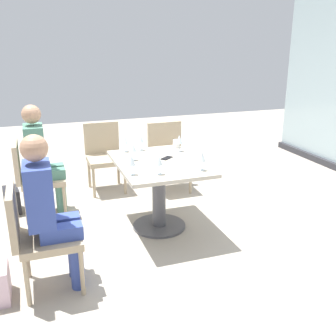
{
  "coord_description": "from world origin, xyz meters",
  "views": [
    {
      "loc": [
        3.59,
        -1.15,
        1.89
      ],
      "look_at": [
        0.0,
        0.1,
        0.65
      ],
      "focal_mm": 41.67,
      "sensor_mm": 36.0,
      "label": 1
    }
  ],
  "objects_px": {
    "wine_glass_4": "(202,157)",
    "wine_glass_6": "(159,161)",
    "handbag_1": "(12,200)",
    "chair_far_left": "(168,152)",
    "wine_glass_2": "(125,140)",
    "cell_phone_on_table": "(167,158)",
    "wine_glass_3": "(141,139)",
    "chair_front_right": "(37,232)",
    "coffee_cup": "(176,144)",
    "chair_side_end": "(104,152)",
    "person_front_right": "(49,206)",
    "person_front_left": "(42,156)",
    "chair_front_left": "(33,174)",
    "dining_table_main": "(159,180)",
    "wine_glass_0": "(133,148)",
    "wine_glass_5": "(179,140)",
    "wine_glass_1": "(132,161)"
  },
  "relations": [
    {
      "from": "person_front_right",
      "to": "wine_glass_4",
      "type": "xyz_separation_m",
      "value": [
        -0.32,
        1.41,
        0.16
      ]
    },
    {
      "from": "wine_glass_4",
      "to": "wine_glass_3",
      "type": "bearing_deg",
      "value": -158.03
    },
    {
      "from": "person_front_right",
      "to": "wine_glass_2",
      "type": "xyz_separation_m",
      "value": [
        -1.2,
        0.88,
        0.16
      ]
    },
    {
      "from": "person_front_left",
      "to": "coffee_cup",
      "type": "height_order",
      "value": "person_front_left"
    },
    {
      "from": "wine_glass_2",
      "to": "wine_glass_5",
      "type": "bearing_deg",
      "value": 72.09
    },
    {
      "from": "wine_glass_5",
      "to": "coffee_cup",
      "type": "xyz_separation_m",
      "value": [
        -0.16,
        0.02,
        -0.09
      ]
    },
    {
      "from": "dining_table_main",
      "to": "chair_side_end",
      "type": "relative_size",
      "value": 1.32
    },
    {
      "from": "wine_glass_5",
      "to": "cell_phone_on_table",
      "type": "relative_size",
      "value": 1.28
    },
    {
      "from": "person_front_left",
      "to": "coffee_cup",
      "type": "distance_m",
      "value": 1.5
    },
    {
      "from": "chair_front_left",
      "to": "wine_glass_5",
      "type": "relative_size",
      "value": 4.7
    },
    {
      "from": "chair_far_left",
      "to": "wine_glass_6",
      "type": "height_order",
      "value": "wine_glass_6"
    },
    {
      "from": "wine_glass_2",
      "to": "cell_phone_on_table",
      "type": "xyz_separation_m",
      "value": [
        0.4,
        0.35,
        -0.13
      ]
    },
    {
      "from": "wine_glass_4",
      "to": "wine_glass_6",
      "type": "height_order",
      "value": "same"
    },
    {
      "from": "chair_far_left",
      "to": "wine_glass_4",
      "type": "height_order",
      "value": "wine_glass_4"
    },
    {
      "from": "wine_glass_0",
      "to": "wine_glass_5",
      "type": "distance_m",
      "value": 0.59
    },
    {
      "from": "chair_side_end",
      "to": "dining_table_main",
      "type": "bearing_deg",
      "value": 13.44
    },
    {
      "from": "person_front_left",
      "to": "chair_far_left",
      "type": "bearing_deg",
      "value": 102.76
    },
    {
      "from": "chair_front_right",
      "to": "wine_glass_6",
      "type": "height_order",
      "value": "wine_glass_6"
    },
    {
      "from": "dining_table_main",
      "to": "wine_glass_0",
      "type": "distance_m",
      "value": 0.43
    },
    {
      "from": "chair_front_right",
      "to": "wine_glass_4",
      "type": "distance_m",
      "value": 1.59
    },
    {
      "from": "chair_side_end",
      "to": "chair_far_left",
      "type": "distance_m",
      "value": 0.84
    },
    {
      "from": "wine_glass_0",
      "to": "wine_glass_1",
      "type": "distance_m",
      "value": 0.45
    },
    {
      "from": "chair_far_left",
      "to": "handbag_1",
      "type": "height_order",
      "value": "chair_far_left"
    },
    {
      "from": "wine_glass_0",
      "to": "handbag_1",
      "type": "height_order",
      "value": "wine_glass_0"
    },
    {
      "from": "chair_far_left",
      "to": "coffee_cup",
      "type": "xyz_separation_m",
      "value": [
        0.63,
        -0.12,
        0.28
      ]
    },
    {
      "from": "person_front_right",
      "to": "wine_glass_6",
      "type": "bearing_deg",
      "value": 109.01
    },
    {
      "from": "dining_table_main",
      "to": "person_front_left",
      "type": "xyz_separation_m",
      "value": [
        -0.72,
        -1.11,
        0.17
      ]
    },
    {
      "from": "wine_glass_0",
      "to": "wine_glass_5",
      "type": "xyz_separation_m",
      "value": [
        -0.16,
        0.57,
        0.0
      ]
    },
    {
      "from": "coffee_cup",
      "to": "handbag_1",
      "type": "relative_size",
      "value": 0.3
    },
    {
      "from": "chair_front_right",
      "to": "handbag_1",
      "type": "distance_m",
      "value": 1.72
    },
    {
      "from": "chair_front_right",
      "to": "wine_glass_4",
      "type": "bearing_deg",
      "value": 101.93
    },
    {
      "from": "person_front_left",
      "to": "wine_glass_1",
      "type": "relative_size",
      "value": 6.81
    },
    {
      "from": "person_front_left",
      "to": "wine_glass_4",
      "type": "relative_size",
      "value": 6.81
    },
    {
      "from": "wine_glass_3",
      "to": "wine_glass_0",
      "type": "bearing_deg",
      "value": -27.33
    },
    {
      "from": "wine_glass_6",
      "to": "chair_side_end",
      "type": "bearing_deg",
      "value": -173.34
    },
    {
      "from": "wine_glass_0",
      "to": "wine_glass_4",
      "type": "xyz_separation_m",
      "value": [
        0.53,
        0.53,
        0.0
      ]
    },
    {
      "from": "chair_front_left",
      "to": "wine_glass_4",
      "type": "height_order",
      "value": "wine_glass_4"
    },
    {
      "from": "person_front_left",
      "to": "wine_glass_6",
      "type": "relative_size",
      "value": 6.81
    },
    {
      "from": "chair_front_right",
      "to": "chair_front_left",
      "type": "bearing_deg",
      "value": 180.0
    },
    {
      "from": "handbag_1",
      "to": "wine_glass_4",
      "type": "bearing_deg",
      "value": 44.85
    },
    {
      "from": "chair_side_end",
      "to": "coffee_cup",
      "type": "bearing_deg",
      "value": 37.31
    },
    {
      "from": "wine_glass_3",
      "to": "person_front_left",
      "type": "bearing_deg",
      "value": -103.19
    },
    {
      "from": "chair_front_left",
      "to": "wine_glass_5",
      "type": "xyz_separation_m",
      "value": [
        0.43,
        1.55,
        0.37
      ]
    },
    {
      "from": "wine_glass_3",
      "to": "wine_glass_4",
      "type": "bearing_deg",
      "value": 21.97
    },
    {
      "from": "person_front_right",
      "to": "coffee_cup",
      "type": "distance_m",
      "value": 1.88
    },
    {
      "from": "chair_front_right",
      "to": "coffee_cup",
      "type": "xyz_separation_m",
      "value": [
        -1.17,
        1.58,
        0.28
      ]
    },
    {
      "from": "chair_far_left",
      "to": "person_front_left",
      "type": "bearing_deg",
      "value": -77.24
    },
    {
      "from": "chair_front_right",
      "to": "handbag_1",
      "type": "bearing_deg",
      "value": -170.94
    },
    {
      "from": "chair_front_right",
      "to": "dining_table_main",
      "type": "bearing_deg",
      "value": 120.51
    },
    {
      "from": "handbag_1",
      "to": "chair_far_left",
      "type": "bearing_deg",
      "value": 85.85
    }
  ]
}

